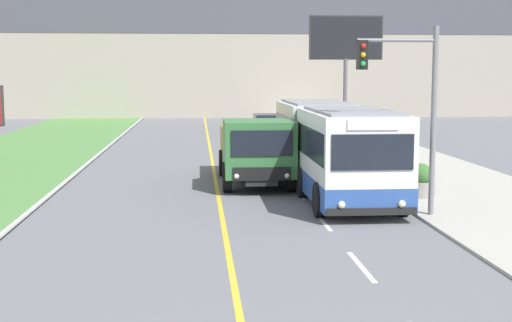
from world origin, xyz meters
The scene contains 8 objects.
apartment_block_background centered at (0.00, 62.13, 10.86)m, with size 80.00×8.04×21.71m.
city_bus centered at (3.96, 17.73, 1.51)m, with size 2.68×11.97×2.97m.
dump_truck centered at (1.43, 18.70, 1.25)m, with size 2.50×6.88×2.44m.
car_distant centered at (3.77, 38.79, 0.69)m, with size 1.80×4.30×1.45m.
traffic_light_mast centered at (5.22, 12.76, 3.43)m, with size 2.28×0.32×5.35m.
billboard_large centered at (8.24, 35.88, 5.80)m, with size 4.44×0.24×7.48m.
planter_round_near centered at (6.52, 15.61, 0.56)m, with size 0.89×0.89×1.09m.
planter_round_second centered at (6.45, 20.98, 0.57)m, with size 0.96×0.96×1.11m.
Camera 1 is at (-0.68, -6.62, 4.06)m, focal length 50.00 mm.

